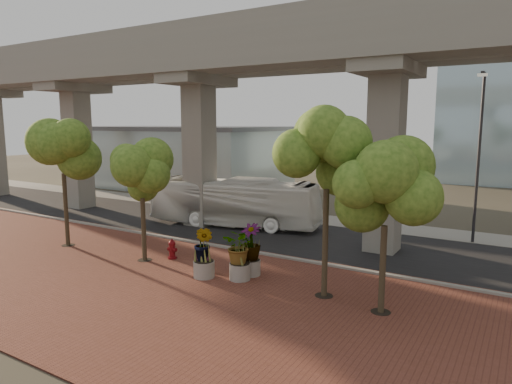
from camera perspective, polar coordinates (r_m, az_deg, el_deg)
The scene contains 18 objects.
ground at distance 25.54m, azimuth 1.00°, elevation -6.49°, with size 160.00×160.00×0.00m, color #363127.
brick_plaza at distance 19.36m, azimuth -11.25°, elevation -11.57°, with size 70.00×13.00×0.06m, color brown.
asphalt_road at distance 27.23m, azimuth 3.12°, elevation -5.50°, with size 90.00×8.00×0.04m, color black.
curb_strip at distance 23.88m, azimuth -1.44°, elevation -7.37°, with size 70.00×0.25×0.16m, color gray.
far_sidewalk at distance 32.07m, azimuth 7.76°, elevation -3.39°, with size 90.00×3.00×0.06m, color gray.
transit_viaduct at distance 26.42m, azimuth 3.25°, elevation 9.97°, with size 72.00×5.60×12.40m.
station_pavilion at distance 49.54m, azimuth -9.78°, elevation 4.51°, with size 23.00×13.00×6.30m.
transit_bus at distance 29.55m, azimuth -2.75°, elevation -1.33°, with size 2.62×11.16×3.11m, color silver.
fire_hydrant at distance 22.91m, azimuth -10.44°, elevation -7.05°, with size 0.49×0.44×0.98m.
planter_front at distance 19.39m, azimuth -2.05°, elevation -7.13°, with size 2.00×2.00×2.20m.
planter_right at distance 19.94m, azimuth -0.69°, elevation -6.55°, with size 2.13×2.13×2.28m.
planter_left at distance 19.80m, azimuth -6.57°, elevation -6.79°, with size 2.03×2.03×2.24m.
street_tree_far_west at distance 26.27m, azimuth -23.06°, elevation 4.64°, with size 3.97×3.97×6.92m.
street_tree_near_west at distance 22.25m, azimuth -14.10°, elevation 1.76°, with size 3.46×3.46×5.64m.
street_tree_near_east at distance 17.04m, azimuth 8.89°, elevation 4.28°, with size 4.09×4.09×7.23m.
street_tree_far_east at distance 16.06m, azimuth 15.92°, elevation -0.25°, with size 3.81×3.81×5.97m.
streetlamp_west at distance 35.22m, azimuth -7.89°, elevation 4.98°, with size 0.38×1.11×7.65m.
streetlamp_east at distance 27.54m, azimuth 26.12°, elevation 5.11°, with size 0.46×1.34×9.25m.
Camera 1 is at (12.38, -21.32, 6.66)m, focal length 32.00 mm.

